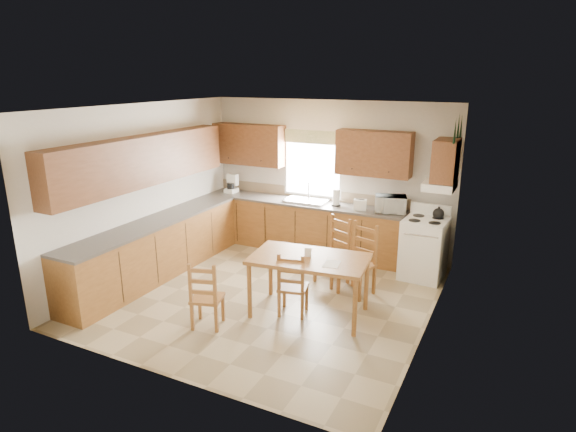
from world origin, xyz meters
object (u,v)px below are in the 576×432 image
at_px(chair_far_right, 332,251).
at_px(chair_near_left, 207,294).
at_px(chair_far_left, 357,261).
at_px(microwave, 390,204).
at_px(chair_near_right, 293,283).
at_px(stove, 424,249).
at_px(dining_table, 309,286).

bearing_deg(chair_far_right, chair_near_left, -90.85).
xyz_separation_m(chair_far_left, chair_far_right, (-0.48, 0.22, -0.01)).
height_order(microwave, chair_far_right, microwave).
bearing_deg(chair_near_right, stove, -136.62).
height_order(microwave, chair_near_left, microwave).
bearing_deg(chair_far_right, chair_near_right, -70.03).
distance_m(dining_table, chair_far_right, 1.10).
bearing_deg(chair_near_left, stove, -145.14).
xyz_separation_m(microwave, chair_far_right, (-0.58, -1.14, -0.55)).
bearing_deg(dining_table, chair_near_right, -162.76).
distance_m(stove, chair_near_right, 2.40).
relative_size(chair_far_left, chair_far_right, 1.02).
bearing_deg(chair_near_left, dining_table, -157.23).
xyz_separation_m(chair_near_left, chair_near_right, (0.84, 0.78, -0.00)).
height_order(chair_near_left, chair_far_left, chair_far_left).
distance_m(dining_table, chair_near_right, 0.22).
relative_size(microwave, chair_far_left, 0.45).
relative_size(microwave, chair_near_left, 0.52).
height_order(dining_table, chair_near_right, chair_near_right).
bearing_deg(microwave, chair_near_right, -122.21).
xyz_separation_m(microwave, chair_near_right, (-0.67, -2.31, -0.61)).
distance_m(stove, chair_far_left, 1.29).
bearing_deg(chair_far_left, stove, 72.04).
xyz_separation_m(chair_near_left, chair_far_right, (0.93, 1.95, 0.07)).
distance_m(chair_near_right, chair_far_left, 1.12).
xyz_separation_m(stove, chair_far_left, (-0.75, -1.05, 0.05)).
xyz_separation_m(dining_table, chair_far_left, (0.38, 0.87, 0.11)).
bearing_deg(chair_near_right, dining_table, -169.35).
relative_size(chair_near_right, chair_far_left, 0.85).
xyz_separation_m(chair_near_right, chair_far_left, (0.57, 0.96, 0.08)).
bearing_deg(chair_far_left, dining_table, -95.81).
xyz_separation_m(chair_near_right, chair_far_right, (0.10, 1.17, 0.07)).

